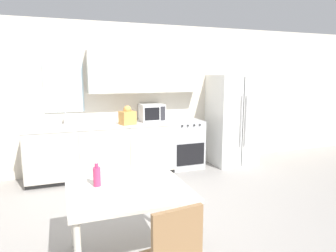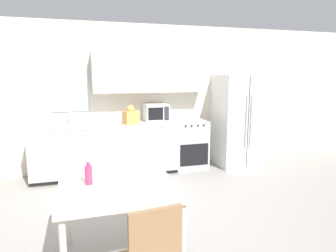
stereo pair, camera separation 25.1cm
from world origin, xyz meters
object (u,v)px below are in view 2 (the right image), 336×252
at_px(microwave, 156,112).
at_px(oven_range, 189,144).
at_px(dining_table, 119,196).
at_px(drink_bottle, 89,174).
at_px(coffee_mug, 112,123).
at_px(refrigerator, 238,120).

bearing_deg(microwave, oven_range, -7.28).
relative_size(oven_range, microwave, 2.16).
relative_size(dining_table, drink_bottle, 4.51).
height_order(microwave, dining_table, microwave).
bearing_deg(drink_bottle, oven_range, 51.37).
xyz_separation_m(oven_range, coffee_mug, (-1.48, -0.19, 0.51)).
distance_m(coffee_mug, drink_bottle, 2.28).
xyz_separation_m(oven_range, refrigerator, (1.00, -0.08, 0.43)).
distance_m(microwave, dining_table, 2.88).
bearing_deg(refrigerator, oven_range, 175.57).
xyz_separation_m(oven_range, dining_table, (-1.67, -2.57, 0.18)).
bearing_deg(oven_range, refrigerator, -4.43).
bearing_deg(coffee_mug, refrigerator, 2.58).
relative_size(oven_range, refrigerator, 0.52).
xyz_separation_m(oven_range, microwave, (-0.63, 0.08, 0.63)).
height_order(microwave, drink_bottle, microwave).
height_order(dining_table, drink_bottle, drink_bottle).
distance_m(dining_table, drink_bottle, 0.36).
distance_m(microwave, drink_bottle, 2.83).
bearing_deg(refrigerator, coffee_mug, -177.42).
bearing_deg(drink_bottle, dining_table, -29.79).
xyz_separation_m(microwave, drink_bottle, (-1.31, -2.50, -0.25)).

